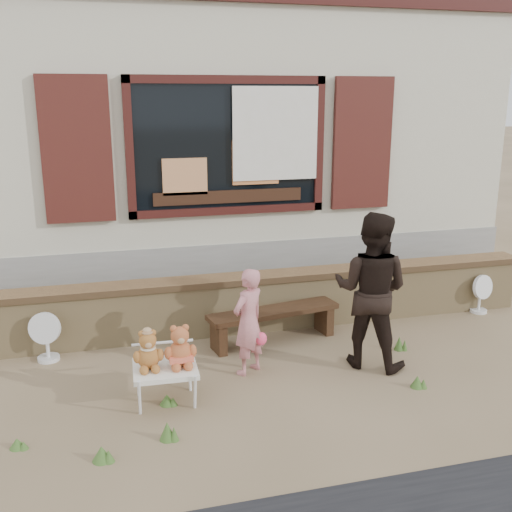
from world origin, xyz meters
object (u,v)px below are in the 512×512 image
object	(u,v)px
bench	(274,318)
child	(248,322)
teddy_bear_right	(180,345)
adult	(371,290)
folding_chair	(165,370)
teddy_bear_left	(148,349)

from	to	relation	value
bench	child	size ratio (longest dim) A/B	1.43
teddy_bear_right	child	world-z (taller)	child
child	adult	world-z (taller)	adult
folding_chair	child	size ratio (longest dim) A/B	0.54
folding_chair	child	world-z (taller)	child
teddy_bear_left	child	xyz separation A→B (m)	(1.00, 0.38, 0.01)
folding_chair	teddy_bear_right	world-z (taller)	teddy_bear_right
adult	folding_chair	bearing A→B (deg)	46.59
folding_chair	teddy_bear_right	xyz separation A→B (m)	(0.14, -0.01, 0.23)
bench	folding_chair	distance (m)	1.69
bench	teddy_bear_left	size ratio (longest dim) A/B	4.19
teddy_bear_right	folding_chair	bearing A→B (deg)	-180.00
folding_chair	teddy_bear_left	xyz separation A→B (m)	(-0.14, 0.01, 0.22)
child	adult	xyz separation A→B (m)	(1.23, -0.13, 0.26)
folding_chair	adult	xyz separation A→B (m)	(2.09, 0.26, 0.48)
teddy_bear_left	teddy_bear_right	distance (m)	0.28
bench	folding_chair	world-z (taller)	bench
folding_chair	teddy_bear_left	size ratio (longest dim) A/B	1.58
teddy_bear_left	folding_chair	bearing A→B (deg)	-0.00
teddy_bear_right	adult	distance (m)	1.98
child	adult	bearing A→B (deg)	139.01
adult	bench	bearing A→B (deg)	-6.37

